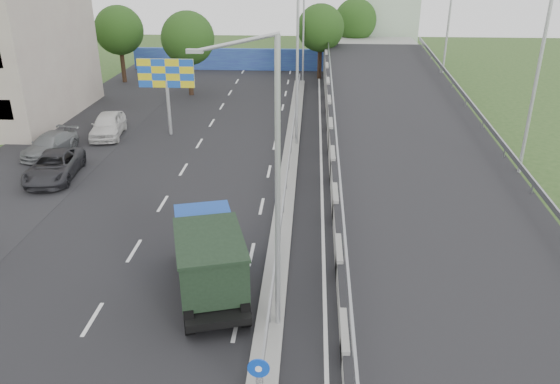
# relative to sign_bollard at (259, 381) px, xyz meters

# --- Properties ---
(road_surface) EXTENTS (26.00, 90.00, 0.04)m
(road_surface) POSITION_rel_sign_bollard_xyz_m (-3.00, 17.83, -1.03)
(road_surface) COLOR black
(road_surface) RESTS_ON ground
(parking_strip) EXTENTS (8.00, 90.00, 0.05)m
(parking_strip) POSITION_rel_sign_bollard_xyz_m (-16.00, 17.83, -1.03)
(parking_strip) COLOR black
(parking_strip) RESTS_ON ground
(median) EXTENTS (1.00, 44.00, 0.20)m
(median) POSITION_rel_sign_bollard_xyz_m (0.00, 21.83, -0.93)
(median) COLOR gray
(median) RESTS_ON ground
(overpass_ramp) EXTENTS (10.00, 50.00, 3.50)m
(overpass_ramp) POSITION_rel_sign_bollard_xyz_m (7.50, 21.83, 0.72)
(overpass_ramp) COLOR gray
(overpass_ramp) RESTS_ON ground
(median_guardrail) EXTENTS (0.09, 44.00, 0.71)m
(median_guardrail) POSITION_rel_sign_bollard_xyz_m (0.00, 21.83, -0.28)
(median_guardrail) COLOR gray
(median_guardrail) RESTS_ON median
(sign_bollard) EXTENTS (0.64, 0.23, 1.67)m
(sign_bollard) POSITION_rel_sign_bollard_xyz_m (0.00, 0.00, 0.00)
(sign_bollard) COLOR black
(sign_bollard) RESTS_ON median
(lamp_post_near) EXTENTS (2.74, 0.18, 10.08)m
(lamp_post_near) POSITION_rel_sign_bollard_xyz_m (0.11, 3.83, 4.77)
(lamp_post_near) COLOR #B2B5B7
(lamp_post_near) RESTS_ON median
(lamp_post_mid) EXTENTS (2.74, 0.18, 10.08)m
(lamp_post_mid) POSITION_rel_sign_bollard_xyz_m (0.11, 23.83, 4.77)
(lamp_post_mid) COLOR #B2B5B7
(lamp_post_mid) RESTS_ON median
(lamp_post_far) EXTENTS (2.74, 0.18, 10.08)m
(lamp_post_far) POSITION_rel_sign_bollard_xyz_m (0.11, 43.83, 4.77)
(lamp_post_far) COLOR #B2B5B7
(lamp_post_far) RESTS_ON median
(blue_wall) EXTENTS (30.00, 0.50, 2.40)m
(blue_wall) POSITION_rel_sign_bollard_xyz_m (-4.00, 49.83, 0.17)
(blue_wall) COLOR #283294
(blue_wall) RESTS_ON ground
(church) EXTENTS (7.00, 7.00, 13.80)m
(church) POSITION_rel_sign_bollard_xyz_m (10.00, 57.83, 4.28)
(church) COLOR #B2CCAD
(church) RESTS_ON ground
(billboard) EXTENTS (4.00, 0.24, 5.50)m
(billboard) POSITION_rel_sign_bollard_xyz_m (-9.00, 25.83, 3.15)
(billboard) COLOR #B2B5B7
(billboard) RESTS_ON ground
(tree_left_mid) EXTENTS (4.80, 4.80, 7.60)m
(tree_left_mid) POSITION_rel_sign_bollard_xyz_m (-10.00, 37.83, 4.14)
(tree_left_mid) COLOR black
(tree_left_mid) RESTS_ON ground
(tree_median_far) EXTENTS (4.80, 4.80, 7.60)m
(tree_median_far) POSITION_rel_sign_bollard_xyz_m (2.00, 45.83, 4.14)
(tree_median_far) COLOR black
(tree_median_far) RESTS_ON ground
(tree_left_far) EXTENTS (4.80, 4.80, 7.60)m
(tree_left_far) POSITION_rel_sign_bollard_xyz_m (-18.00, 42.83, 4.14)
(tree_left_far) COLOR black
(tree_left_far) RESTS_ON ground
(tree_ramp_far) EXTENTS (4.80, 4.80, 7.60)m
(tree_ramp_far) POSITION_rel_sign_bollard_xyz_m (6.00, 52.83, 4.14)
(tree_ramp_far) COLOR black
(tree_ramp_far) RESTS_ON ground
(dump_truck) EXTENTS (3.92, 6.70, 2.78)m
(dump_truck) POSITION_rel_sign_bollard_xyz_m (-2.53, 6.01, 0.51)
(dump_truck) COLOR black
(dump_truck) RESTS_ON ground
(parked_car_c) EXTENTS (3.12, 5.64, 1.50)m
(parked_car_c) POSITION_rel_sign_bollard_xyz_m (-13.78, 17.07, -0.29)
(parked_car_c) COLOR #2A2A2E
(parked_car_c) RESTS_ON ground
(parked_car_d) EXTENTS (2.67, 4.97, 1.37)m
(parked_car_d) POSITION_rel_sign_bollard_xyz_m (-15.89, 21.11, -0.35)
(parked_car_d) COLOR slate
(parked_car_d) RESTS_ON ground
(parked_car_e) EXTENTS (2.71, 5.25, 1.71)m
(parked_car_e) POSITION_rel_sign_bollard_xyz_m (-13.40, 25.15, -0.18)
(parked_car_e) COLOR silver
(parked_car_e) RESTS_ON ground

